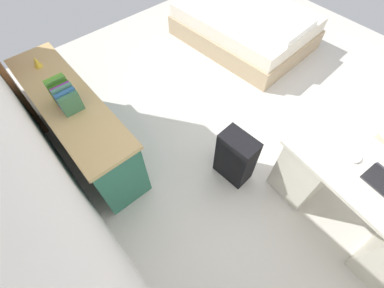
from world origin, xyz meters
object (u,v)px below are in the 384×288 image
Objects in this scene: suitcase_black at (236,158)px; computer_mouse at (357,159)px; credenza at (80,125)px; bed at (245,26)px; figurine_small at (36,62)px; desk at (359,203)px.

suitcase_black is 6.01× the size of computer_mouse.
computer_mouse is (-0.78, -0.47, 0.45)m from suitcase_black.
credenza is 0.91× the size of bed.
credenza is 0.73m from figurine_small.
computer_mouse is 3.02m from figurine_small.
credenza is at bearing 31.34° from desk.
desk reaches higher than bed.
computer_mouse is at bearing -151.17° from figurine_small.
figurine_small reaches higher than credenza.
desk reaches higher than suitcase_black.
credenza reaches higher than computer_mouse.
suitcase_black is at bearing -152.07° from figurine_small.
suitcase_black is (-1.29, -0.98, -0.09)m from credenza.
figurine_small is (2.89, 1.41, 0.46)m from desk.
bed is at bearing -96.32° from figurine_small.
figurine_small is (2.64, 1.46, 0.10)m from computer_mouse.
credenza reaches higher than desk.
figurine_small reaches higher than computer_mouse.
desk is at bearing -153.95° from figurine_small.
credenza is (2.32, 1.41, 0.01)m from desk.
credenza is at bearing 95.30° from bed.
figurine_small is at bearing 26.05° from desk.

